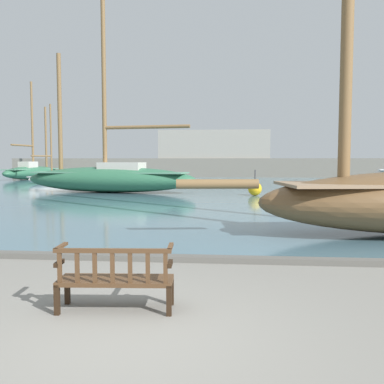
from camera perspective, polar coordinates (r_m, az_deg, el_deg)
ground_plane at (r=5.46m, az=-8.18°, el=-18.48°), size 160.00×160.00×0.00m
harbor_water at (r=48.95m, az=4.02°, el=1.79°), size 100.00×80.00×0.08m
quay_edge_kerb at (r=9.06m, az=-2.39°, el=-8.82°), size 40.00×0.30×0.12m
park_bench at (r=6.18m, az=-10.18°, el=-11.17°), size 1.63×0.63×0.92m
sailboat_nearest_starboard at (r=40.22m, az=-18.30°, el=1.84°), size 3.08×5.47×7.02m
sailboat_mid_port at (r=50.02m, az=-20.54°, el=2.64°), size 3.41×10.10×10.57m
sailboat_distant_harbor at (r=27.71m, az=-10.94°, el=2.06°), size 11.63×4.31×12.87m
channel_buoy at (r=24.94m, az=8.39°, el=0.44°), size 0.79×0.79×1.49m
far_breakwater at (r=52.88m, az=3.85°, el=3.96°), size 53.13×2.40×5.83m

